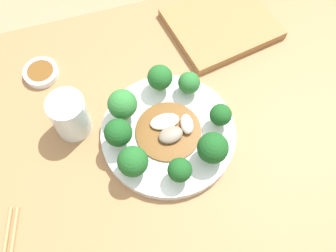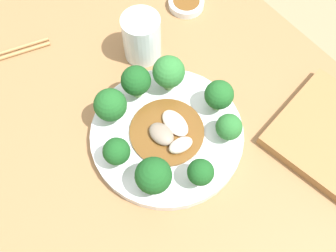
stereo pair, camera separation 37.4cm
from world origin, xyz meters
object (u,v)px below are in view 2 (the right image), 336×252
broccoli_northeast (110,105)px  broccoli_east (136,81)px  broccoli_southwest (229,127)px  broccoli_north (117,152)px  drinking_glass (142,37)px  broccoli_northwest (153,176)px  stirfry_center (170,132)px  plate (168,134)px  broccoli_southeast (169,72)px  broccoli_west (201,172)px  broccoli_south (219,95)px  sauce_dish (186,3)px

broccoli_northeast → broccoli_east: bearing=-79.4°
broccoli_southwest → broccoli_north: bearing=66.5°
broccoli_north → drinking_glass: drinking_glass is taller
broccoli_northwest → stirfry_center: 0.10m
plate → broccoli_northwest: bearing=129.2°
broccoli_southeast → broccoli_northwest: 0.19m
broccoli_northeast → broccoli_northwest: bearing=173.1°
broccoli_southwest → broccoli_north: broccoli_north is taller
broccoli_northeast → broccoli_southwest: size_ratio=1.26×
broccoli_west → broccoli_north: size_ratio=0.97×
plate → broccoli_south: broccoli_south is taller
broccoli_southeast → stirfry_center: size_ratio=0.57×
broccoli_south → broccoli_west: size_ratio=1.14×
broccoli_north → stirfry_center: bearing=-97.9°
broccoli_west → drinking_glass: (0.28, -0.09, -0.01)m
broccoli_northeast → broccoli_north: size_ratio=1.14×
broccoli_east → sauce_dish: bearing=-59.9°
broccoli_south → broccoli_north: 0.20m
sauce_dish → plate: bearing=135.2°
broccoli_west → sauce_dish: bearing=-35.9°
broccoli_southwest → broccoli_north: (0.07, 0.17, 0.01)m
broccoli_southeast → sauce_dish: 0.22m
plate → drinking_glass: (0.18, -0.07, 0.04)m
broccoli_southeast → stirfry_center: 0.10m
plate → broccoli_southeast: 0.11m
broccoli_west → broccoli_northwest: 0.07m
broccoli_northeast → broccoli_southeast: bearing=-95.1°
plate → broccoli_northeast: (0.08, 0.06, 0.05)m
broccoli_southwest → broccoli_northeast: bearing=41.6°
broccoli_west → broccoli_southeast: broccoli_southeast is taller
plate → drinking_glass: drinking_glass is taller
broccoli_southeast → broccoli_west: bearing=157.5°
broccoli_east → stirfry_center: (-0.10, 0.00, -0.03)m
broccoli_north → sauce_dish: 0.38m
broccoli_south → broccoli_southeast: (0.09, 0.04, 0.01)m
plate → broccoli_northwest: (-0.06, 0.08, 0.05)m
broccoli_northwest → stirfry_center: (0.06, -0.08, -0.03)m
broccoli_south → broccoli_southeast: broccoli_southeast is taller
broccoli_southwest → sauce_dish: broccoli_southwest is taller
plate → stirfry_center: stirfry_center is taller
plate → sauce_dish: 0.31m
broccoli_east → drinking_glass: drinking_glass is taller
broccoli_east → broccoli_northwest: size_ratio=0.98×
broccoli_southeast → broccoli_north: bearing=112.8°
stirfry_center → broccoli_east: bearing=-1.7°
broccoli_northeast → broccoli_southeast: broccoli_southeast is taller
broccoli_northeast → broccoli_northwest: size_ratio=0.96×
broccoli_southwest → drinking_glass: drinking_glass is taller
plate → broccoli_east: bearing=-2.0°
broccoli_southwest → sauce_dish: (0.29, -0.14, -0.04)m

